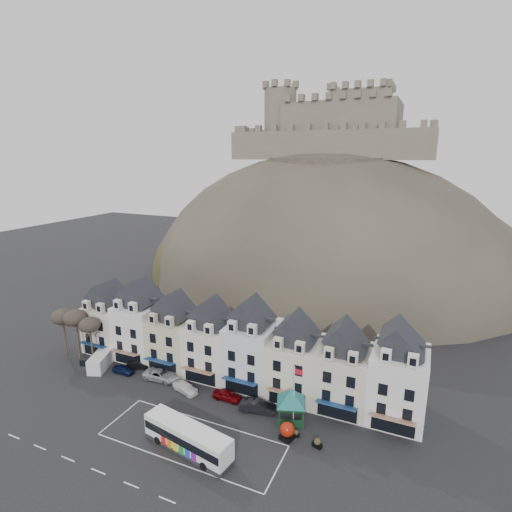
{
  "coord_description": "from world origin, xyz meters",
  "views": [
    {
      "loc": [
        25.64,
        -32.93,
        33.03
      ],
      "look_at": [
        0.31,
        24.0,
        17.3
      ],
      "focal_mm": 28.0,
      "sensor_mm": 36.0,
      "label": 1
    }
  ],
  "objects": [
    {
      "name": "tree_left_near",
      "position": [
        -23.0,
        10.5,
        6.55
      ],
      "size": [
        3.43,
        3.43,
        7.84
      ],
      "color": "#3A3325",
      "rests_on": "ground"
    },
    {
      "name": "white_van",
      "position": [
        -20.46,
        9.6,
        1.18
      ],
      "size": [
        3.9,
        5.62,
        2.36
      ],
      "rotation": [
        0.0,
        0.0,
        0.36
      ],
      "color": "silver",
      "rests_on": "ground"
    },
    {
      "name": "castle_hill",
      "position": [
        1.25,
        68.95,
        0.11
      ],
      "size": [
        100.0,
        76.0,
        68.0
      ],
      "color": "#36312A",
      "rests_on": "ground"
    },
    {
      "name": "flagpole",
      "position": [
        12.17,
        9.17,
        4.54
      ],
      "size": [
        1.15,
        0.18,
        7.96
      ],
      "rotation": [
        0.0,
        0.0,
        -0.1
      ],
      "color": "silver",
      "rests_on": "ground"
    },
    {
      "name": "castle",
      "position": [
        0.51,
        75.93,
        40.19
      ],
      "size": [
        50.2,
        22.2,
        22.0
      ],
      "color": "#675E4E",
      "rests_on": "ground"
    },
    {
      "name": "car_silver",
      "position": [
        -9.6,
        10.68,
        0.75
      ],
      "size": [
        5.48,
        2.85,
        1.5
      ],
      "primitive_type": "imported",
      "rotation": [
        0.0,
        0.0,
        1.64
      ],
      "color": "#AEB1B6",
      "rests_on": "ground"
    },
    {
      "name": "car_navy",
      "position": [
        -16.0,
        9.74,
        0.61
      ],
      "size": [
        3.6,
        1.49,
        1.22
      ],
      "primitive_type": "imported",
      "rotation": [
        0.0,
        0.0,
        1.58
      ],
      "color": "#0C153C",
      "rests_on": "ground"
    },
    {
      "name": "planter_west",
      "position": [
        16.04,
        6.2,
        0.55
      ],
      "size": [
        1.26,
        0.88,
        1.14
      ],
      "rotation": [
        0.0,
        0.0,
        -0.29
      ],
      "color": "black",
      "rests_on": "ground"
    },
    {
      "name": "car_maroon",
      "position": [
        2.06,
        10.17,
        0.7
      ],
      "size": [
        4.11,
        1.69,
        1.39
      ],
      "primitive_type": "imported",
      "rotation": [
        0.0,
        0.0,
        1.58
      ],
      "color": "#66050B",
      "rests_on": "ground"
    },
    {
      "name": "car_white",
      "position": [
        -4.4,
        9.5,
        0.64
      ],
      "size": [
        4.78,
        3.05,
        1.29
      ],
      "primitive_type": "imported",
      "rotation": [
        0.0,
        0.0,
        1.27
      ],
      "color": "white",
      "rests_on": "ground"
    },
    {
      "name": "bus",
      "position": [
        2.59,
        -0.35,
        1.8
      ],
      "size": [
        11.8,
        4.66,
        3.25
      ],
      "rotation": [
        0.0,
        0.0,
        -0.18
      ],
      "color": "#262628",
      "rests_on": "ground"
    },
    {
      "name": "ground",
      "position": [
        0.0,
        0.0,
        0.0
      ],
      "size": [
        300.0,
        300.0,
        0.0
      ],
      "primitive_type": "plane",
      "color": "black",
      "rests_on": "ground"
    },
    {
      "name": "townhouse_terrace",
      "position": [
        0.15,
        15.97,
        5.3
      ],
      "size": [
        54.4,
        9.35,
        11.8
      ],
      "color": "beige",
      "rests_on": "ground"
    },
    {
      "name": "tree_left_mid",
      "position": [
        -26.0,
        10.5,
        7.24
      ],
      "size": [
        3.78,
        3.78,
        8.64
      ],
      "color": "#3A3325",
      "rests_on": "ground"
    },
    {
      "name": "coach_bay_markings",
      "position": [
        2.0,
        1.25,
        0.0
      ],
      "size": [
        22.0,
        7.5,
        0.01
      ],
      "primitive_type": "cube",
      "color": "silver",
      "rests_on": "ground"
    },
    {
      "name": "car_black",
      "position": [
        -14.8,
        11.95,
        0.63
      ],
      "size": [
        4.02,
        2.66,
        1.25
      ],
      "primitive_type": "imported",
      "rotation": [
        0.0,
        0.0,
        1.96
      ],
      "color": "black",
      "rests_on": "ground"
    },
    {
      "name": "bus_shelter",
      "position": [
        11.65,
        9.49,
        3.52
      ],
      "size": [
        6.75,
        6.75,
        4.54
      ],
      "rotation": [
        0.0,
        0.0,
        0.34
      ],
      "color": "#10321C",
      "rests_on": "ground"
    },
    {
      "name": "car_charcoal",
      "position": [
        6.96,
        9.5,
        0.78
      ],
      "size": [
        5.0,
        2.66,
        1.56
      ],
      "primitive_type": "imported",
      "rotation": [
        0.0,
        0.0,
        1.79
      ],
      "color": "black",
      "rests_on": "ground"
    },
    {
      "name": "planter_east",
      "position": [
        13.21,
        6.9,
        0.43
      ],
      "size": [
        0.98,
        0.67,
        0.89
      ],
      "rotation": [
        0.0,
        0.0,
        0.27
      ],
      "color": "black",
      "rests_on": "ground"
    },
    {
      "name": "tree_left_far",
      "position": [
        -29.0,
        10.5,
        6.9
      ],
      "size": [
        3.61,
        3.61,
        8.24
      ],
      "color": "#3A3325",
      "rests_on": "ground"
    },
    {
      "name": "red_buoy",
      "position": [
        12.35,
        6.09,
        1.11
      ],
      "size": [
        1.81,
        1.81,
        2.18
      ],
      "rotation": [
        0.0,
        0.0,
        -0.27
      ],
      "color": "black",
      "rests_on": "ground"
    }
  ]
}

